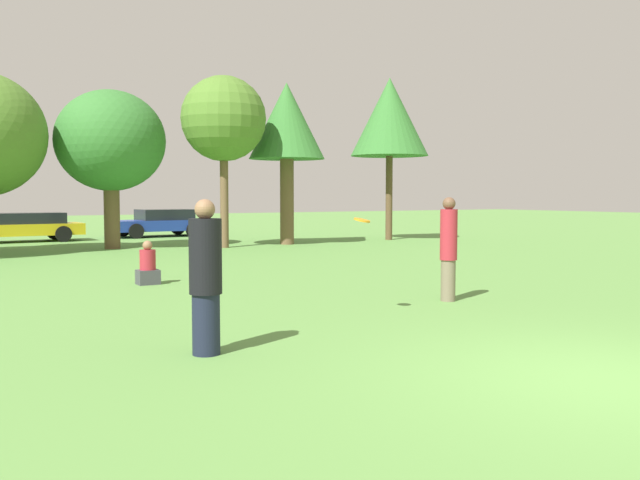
% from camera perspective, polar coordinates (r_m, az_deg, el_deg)
% --- Properties ---
extents(ground_plane, '(120.00, 120.00, 0.00)m').
position_cam_1_polar(ground_plane, '(7.52, 23.25, -10.70)').
color(ground_plane, '#5B8E42').
extents(person_thrower, '(0.38, 0.38, 1.79)m').
position_cam_1_polar(person_thrower, '(7.97, -9.50, -3.06)').
color(person_thrower, '#191E33').
rests_on(person_thrower, ground).
extents(person_catcher, '(0.30, 0.30, 1.80)m').
position_cam_1_polar(person_catcher, '(12.04, 10.64, -0.65)').
color(person_catcher, '#726651').
rests_on(person_catcher, ground).
extents(frisbee, '(0.26, 0.25, 0.10)m').
position_cam_1_polar(frisbee, '(10.35, 3.52, 1.66)').
color(frisbee, orange).
extents(bystander_sitting, '(0.43, 0.36, 0.91)m').
position_cam_1_polar(bystander_sitting, '(14.54, -14.13, -2.18)').
color(bystander_sitting, '#3F3F47').
rests_on(bystander_sitting, ground).
extents(tree_3, '(3.69, 3.69, 5.40)m').
position_cam_1_polar(tree_3, '(24.58, -17.03, 7.82)').
color(tree_3, brown).
rests_on(tree_3, ground).
extents(tree_4, '(2.95, 2.95, 5.95)m').
position_cam_1_polar(tree_4, '(24.26, -8.03, 9.90)').
color(tree_4, brown).
rests_on(tree_4, ground).
extents(tree_5, '(2.81, 2.81, 5.99)m').
position_cam_1_polar(tree_5, '(25.73, -2.79, 9.63)').
color(tree_5, brown).
rests_on(tree_5, ground).
extents(tree_6, '(3.16, 3.16, 6.60)m').
position_cam_1_polar(tree_6, '(28.45, 5.81, 10.10)').
color(tree_6, brown).
rests_on(tree_6, ground).
extents(parked_car_yellow, '(4.53, 1.92, 1.14)m').
position_cam_1_polar(parked_car_yellow, '(29.31, -23.39, 1.05)').
color(parked_car_yellow, gold).
rests_on(parked_car_yellow, ground).
extents(parked_car_blue, '(4.15, 2.14, 1.21)m').
position_cam_1_polar(parked_car_blue, '(31.23, -13.17, 1.45)').
color(parked_car_blue, '#1E389E').
rests_on(parked_car_blue, ground).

